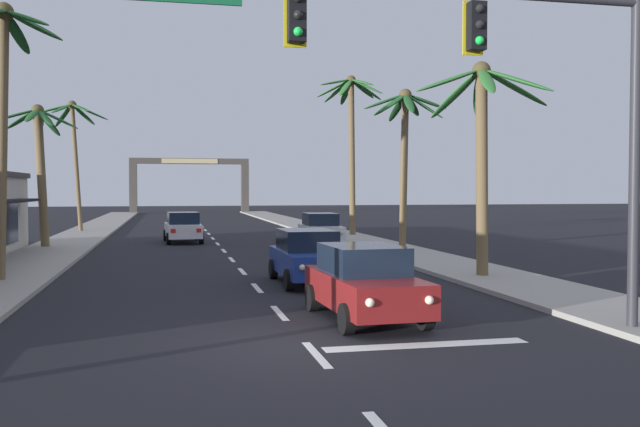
{
  "coord_description": "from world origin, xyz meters",
  "views": [
    {
      "loc": [
        -2.56,
        -12.97,
        2.96
      ],
      "look_at": [
        2.0,
        8.0,
        2.2
      ],
      "focal_mm": 39.11,
      "sensor_mm": 36.0,
      "label": 1
    }
  ],
  "objects_px": {
    "sedan_lead_at_stop_bar": "(364,282)",
    "sedan_oncoming_far": "(183,227)",
    "palm_left_farthest": "(74,133)",
    "palm_left_third": "(40,150)",
    "palm_right_second": "(482,128)",
    "palm_right_farthest": "(351,122)",
    "town_gateway_arch": "(190,178)",
    "sedan_parked_nearest_kerb": "(321,229)",
    "sedan_third_in_queue": "(308,256)",
    "traffic_signal_mast": "(486,66)",
    "palm_right_third": "(404,132)",
    "palm_left_second": "(2,76)"
  },
  "relations": [
    {
      "from": "sedan_lead_at_stop_bar",
      "to": "sedan_oncoming_far",
      "type": "relative_size",
      "value": 1.0
    },
    {
      "from": "palm_left_farthest",
      "to": "palm_left_third",
      "type": "bearing_deg",
      "value": -89.86
    },
    {
      "from": "palm_left_farthest",
      "to": "palm_right_second",
      "type": "distance_m",
      "value": 32.53
    },
    {
      "from": "palm_right_farthest",
      "to": "town_gateway_arch",
      "type": "distance_m",
      "value": 45.77
    },
    {
      "from": "sedan_oncoming_far",
      "to": "palm_right_second",
      "type": "distance_m",
      "value": 20.67
    },
    {
      "from": "sedan_parked_nearest_kerb",
      "to": "town_gateway_arch",
      "type": "bearing_deg",
      "value": 95.93
    },
    {
      "from": "sedan_oncoming_far",
      "to": "palm_right_second",
      "type": "height_order",
      "value": "palm_right_second"
    },
    {
      "from": "sedan_third_in_queue",
      "to": "sedan_parked_nearest_kerb",
      "type": "distance_m",
      "value": 14.98
    },
    {
      "from": "palm_left_farthest",
      "to": "palm_right_farthest",
      "type": "height_order",
      "value": "palm_right_farthest"
    },
    {
      "from": "traffic_signal_mast",
      "to": "palm_right_farthest",
      "type": "relative_size",
      "value": 1.07
    },
    {
      "from": "sedan_parked_nearest_kerb",
      "to": "palm_right_third",
      "type": "bearing_deg",
      "value": -54.98
    },
    {
      "from": "palm_left_farthest",
      "to": "palm_right_farthest",
      "type": "distance_m",
      "value": 18.82
    },
    {
      "from": "traffic_signal_mast",
      "to": "palm_right_third",
      "type": "distance_m",
      "value": 19.5
    },
    {
      "from": "palm_left_second",
      "to": "palm_left_third",
      "type": "distance_m",
      "value": 13.21
    },
    {
      "from": "palm_left_second",
      "to": "palm_right_farthest",
      "type": "height_order",
      "value": "palm_right_farthest"
    },
    {
      "from": "palm_right_second",
      "to": "palm_right_farthest",
      "type": "bearing_deg",
      "value": 87.11
    },
    {
      "from": "palm_left_third",
      "to": "town_gateway_arch",
      "type": "bearing_deg",
      "value": 80.18
    },
    {
      "from": "sedan_oncoming_far",
      "to": "palm_right_second",
      "type": "bearing_deg",
      "value": -62.87
    },
    {
      "from": "sedan_lead_at_stop_bar",
      "to": "palm_left_third",
      "type": "bearing_deg",
      "value": 116.36
    },
    {
      "from": "sedan_lead_at_stop_bar",
      "to": "palm_right_third",
      "type": "distance_m",
      "value": 18.23
    },
    {
      "from": "palm_right_third",
      "to": "palm_right_farthest",
      "type": "bearing_deg",
      "value": 89.33
    },
    {
      "from": "town_gateway_arch",
      "to": "sedan_parked_nearest_kerb",
      "type": "bearing_deg",
      "value": -84.07
    },
    {
      "from": "traffic_signal_mast",
      "to": "town_gateway_arch",
      "type": "relative_size",
      "value": 0.74
    },
    {
      "from": "sedan_third_in_queue",
      "to": "palm_right_third",
      "type": "xyz_separation_m",
      "value": [
        6.69,
        10.14,
        4.79
      ]
    },
    {
      "from": "sedan_third_in_queue",
      "to": "town_gateway_arch",
      "type": "xyz_separation_m",
      "value": [
        -1.67,
        65.27,
        3.46
      ]
    },
    {
      "from": "palm_right_farthest",
      "to": "traffic_signal_mast",
      "type": "bearing_deg",
      "value": -99.78
    },
    {
      "from": "sedan_third_in_queue",
      "to": "palm_left_farthest",
      "type": "height_order",
      "value": "palm_left_farthest"
    },
    {
      "from": "sedan_oncoming_far",
      "to": "palm_left_farthest",
      "type": "bearing_deg",
      "value": 124.36
    },
    {
      "from": "sedan_third_in_queue",
      "to": "town_gateway_arch",
      "type": "distance_m",
      "value": 65.39
    },
    {
      "from": "palm_left_farthest",
      "to": "town_gateway_arch",
      "type": "height_order",
      "value": "palm_left_farthest"
    },
    {
      "from": "palm_left_third",
      "to": "palm_right_farthest",
      "type": "xyz_separation_m",
      "value": [
        17.18,
        5.42,
        2.22
      ]
    },
    {
      "from": "palm_right_third",
      "to": "sedan_third_in_queue",
      "type": "bearing_deg",
      "value": -123.4
    },
    {
      "from": "sedan_parked_nearest_kerb",
      "to": "town_gateway_arch",
      "type": "distance_m",
      "value": 51.12
    },
    {
      "from": "palm_left_second",
      "to": "sedan_third_in_queue",
      "type": "bearing_deg",
      "value": -11.59
    },
    {
      "from": "sedan_oncoming_far",
      "to": "palm_left_second",
      "type": "bearing_deg",
      "value": -109.77
    },
    {
      "from": "sedan_lead_at_stop_bar",
      "to": "sedan_oncoming_far",
      "type": "height_order",
      "value": "same"
    },
    {
      "from": "sedan_parked_nearest_kerb",
      "to": "traffic_signal_mast",
      "type": "bearing_deg",
      "value": -94.45
    },
    {
      "from": "palm_left_farthest",
      "to": "sedan_third_in_queue",
      "type": "bearing_deg",
      "value": -69.59
    },
    {
      "from": "palm_left_second",
      "to": "sedan_parked_nearest_kerb",
      "type": "bearing_deg",
      "value": 44.67
    },
    {
      "from": "sedan_third_in_queue",
      "to": "palm_left_second",
      "type": "distance_m",
      "value": 10.93
    },
    {
      "from": "palm_left_farthest",
      "to": "palm_left_second",
      "type": "bearing_deg",
      "value": -87.35
    },
    {
      "from": "traffic_signal_mast",
      "to": "palm_left_third",
      "type": "xyz_separation_m",
      "value": [
        -12.17,
        23.69,
        -0.47
      ]
    },
    {
      "from": "sedan_parked_nearest_kerb",
      "to": "palm_right_third",
      "type": "xyz_separation_m",
      "value": [
        3.09,
        -4.4,
        4.79
      ]
    },
    {
      "from": "palm_left_second",
      "to": "town_gateway_arch",
      "type": "relative_size",
      "value": 0.61
    },
    {
      "from": "sedan_oncoming_far",
      "to": "sedan_parked_nearest_kerb",
      "type": "xyz_separation_m",
      "value": [
        7.08,
        -3.28,
        0.0
      ]
    },
    {
      "from": "sedan_third_in_queue",
      "to": "palm_right_third",
      "type": "relative_size",
      "value": 0.58
    },
    {
      "from": "sedan_third_in_queue",
      "to": "palm_left_third",
      "type": "bearing_deg",
      "value": 124.76
    },
    {
      "from": "palm_left_third",
      "to": "palm_right_second",
      "type": "height_order",
      "value": "palm_right_second"
    },
    {
      "from": "traffic_signal_mast",
      "to": "palm_right_farthest",
      "type": "height_order",
      "value": "palm_right_farthest"
    },
    {
      "from": "sedan_lead_at_stop_bar",
      "to": "town_gateway_arch",
      "type": "xyz_separation_m",
      "value": [
        -1.75,
        71.43,
        3.46
      ]
    }
  ]
}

